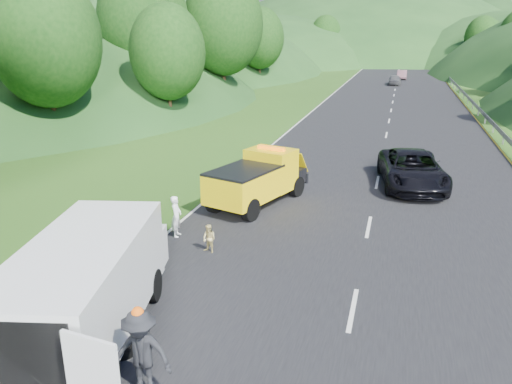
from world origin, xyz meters
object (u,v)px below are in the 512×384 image
(white_van, at_px, (87,284))
(suitcase, at_px, (105,242))
(woman, at_px, (177,236))
(tow_truck, at_px, (258,178))
(spare_tire, at_px, (123,354))
(child, at_px, (210,253))
(passing_suv, at_px, (411,186))

(white_van, distance_m, suitcase, 5.33)
(woman, xyz_separation_m, suitcase, (-1.84, -1.65, 0.27))
(tow_truck, xyz_separation_m, suitcase, (-3.64, -5.84, -0.84))
(tow_truck, relative_size, spare_tire, 9.22)
(child, bearing_deg, woman, 167.80)
(child, bearing_deg, spare_tire, -70.13)
(suitcase, bearing_deg, passing_suv, 45.99)
(passing_suv, bearing_deg, child, -132.06)
(tow_truck, relative_size, passing_suv, 0.96)
(spare_tire, bearing_deg, tow_truck, 89.31)
(white_van, height_order, child, white_van)
(child, height_order, spare_tire, child)
(child, relative_size, spare_tire, 1.57)
(white_van, xyz_separation_m, child, (0.92, 5.23, -1.41))
(white_van, height_order, woman, white_van)
(woman, height_order, passing_suv, passing_suv)
(white_van, height_order, spare_tire, white_van)
(passing_suv, bearing_deg, suitcase, -142.14)
(tow_truck, xyz_separation_m, child, (-0.20, -5.16, -1.11))
(tow_truck, bearing_deg, suitcase, -104.46)
(spare_tire, relative_size, passing_suv, 0.10)
(child, height_order, suitcase, suitcase)
(woman, bearing_deg, spare_tire, -175.34)
(woman, bearing_deg, child, -130.95)
(child, bearing_deg, tow_truck, 106.89)
(child, distance_m, passing_suv, 11.43)
(white_van, relative_size, passing_suv, 1.29)
(tow_truck, relative_size, white_van, 0.74)
(woman, xyz_separation_m, passing_suv, (7.98, 8.52, 0.00))
(tow_truck, xyz_separation_m, woman, (-1.80, -4.19, -1.11))
(white_van, relative_size, spare_tire, 12.40)
(child, xyz_separation_m, passing_suv, (6.38, 9.49, 0.00))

